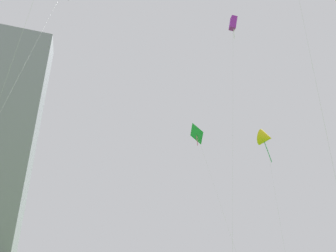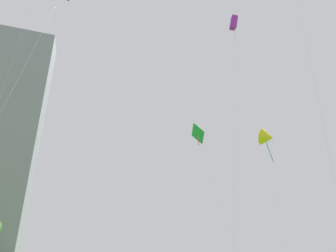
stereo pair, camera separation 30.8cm
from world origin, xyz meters
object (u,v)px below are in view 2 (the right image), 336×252
Objects in this scene: distant_highrise_0 at (8,132)px; kite_flying_6 at (267,137)px; kite_flying_1 at (234,23)px; kite_flying_4 at (198,134)px.

kite_flying_6 is at bearing -57.14° from distant_highrise_0.
kite_flying_1 is 1.72× the size of kite_flying_6.
distant_highrise_0 reaches higher than kite_flying_4.
kite_flying_1 is 17.82m from kite_flying_6.
kite_flying_4 is at bearing 110.34° from kite_flying_1.
distant_highrise_0 is at bearing 134.55° from kite_flying_6.
distant_highrise_0 is (-63.47, 79.50, 11.91)m from kite_flying_1.
kite_flying_1 is 17.31m from kite_flying_4.
kite_flying_4 is 1.02× the size of kite_flying_6.
kite_flying_4 is (-3.73, 10.06, -13.58)m from kite_flying_1.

